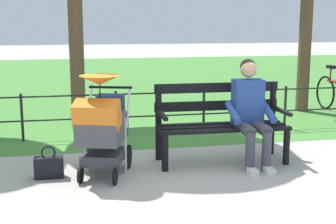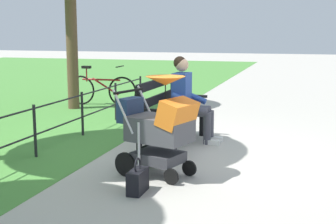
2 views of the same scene
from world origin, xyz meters
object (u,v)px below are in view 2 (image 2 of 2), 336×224
at_px(stroller, 160,125).
at_px(bicycle, 101,89).
at_px(handbag, 138,181).
at_px(park_bench, 168,109).
at_px(person_on_bench, 189,97).

height_order(stroller, bicycle, stroller).
bearing_deg(handbag, park_bench, -172.27).
height_order(park_bench, stroller, stroller).
relative_size(person_on_bench, bicycle, 0.77).
xyz_separation_m(person_on_bench, stroller, (1.78, 0.11, -0.08)).
height_order(park_bench, bicycle, park_bench).
height_order(person_on_bench, stroller, person_on_bench).
relative_size(park_bench, bicycle, 0.97).
relative_size(person_on_bench, stroller, 1.11).
height_order(person_on_bench, bicycle, person_on_bench).
height_order(handbag, bicycle, bicycle).
bearing_deg(bicycle, person_on_bench, 43.83).
bearing_deg(person_on_bench, park_bench, -36.13).
relative_size(park_bench, person_on_bench, 1.26).
xyz_separation_m(person_on_bench, handbag, (2.38, 0.06, -0.55)).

